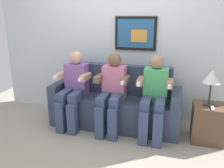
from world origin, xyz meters
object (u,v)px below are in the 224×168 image
(person_on_left, at_px, (74,87))
(table_lamp, at_px, (212,78))
(person_on_right, at_px, (154,94))
(person_in_middle, at_px, (112,90))
(spare_remote_on_table, at_px, (213,108))
(side_table_right, at_px, (208,123))
(couch, at_px, (115,106))

(person_on_left, distance_m, table_lamp, 1.88)
(person_on_right, distance_m, table_lamp, 0.74)
(person_in_middle, xyz_separation_m, spare_remote_on_table, (1.31, -0.06, -0.10))
(person_in_middle, xyz_separation_m, side_table_right, (1.30, 0.06, -0.36))
(person_in_middle, bearing_deg, person_on_left, -179.95)
(couch, xyz_separation_m, person_in_middle, (0.00, -0.17, 0.29))
(person_on_right, bearing_deg, person_on_left, 180.00)
(person_on_left, distance_m, person_in_middle, 0.59)
(couch, xyz_separation_m, side_table_right, (1.30, -0.11, -0.06))
(person_on_left, xyz_separation_m, side_table_right, (1.88, 0.06, -0.36))
(person_in_middle, height_order, side_table_right, person_in_middle)
(person_in_middle, relative_size, table_lamp, 2.41)
(table_lamp, distance_m, spare_remote_on_table, 0.37)
(person_on_left, xyz_separation_m, person_in_middle, (0.59, 0.00, -0.00))
(person_in_middle, bearing_deg, side_table_right, 2.70)
(person_on_left, xyz_separation_m, spare_remote_on_table, (1.90, -0.06, -0.10))
(person_on_right, bearing_deg, table_lamp, 4.93)
(person_on_left, bearing_deg, spare_remote_on_table, -1.74)
(person_in_middle, distance_m, side_table_right, 1.34)
(couch, relative_size, person_on_right, 1.70)
(couch, distance_m, person_on_left, 0.68)
(couch, bearing_deg, person_on_right, -15.91)
(person_on_left, bearing_deg, table_lamp, 1.83)
(person_on_right, bearing_deg, person_in_middle, 179.95)
(person_on_left, height_order, table_lamp, person_on_left)
(person_on_right, bearing_deg, couch, 164.09)
(couch, height_order, person_in_middle, person_in_middle)
(couch, bearing_deg, spare_remote_on_table, -9.74)
(couch, bearing_deg, person_on_left, -164.10)
(person_on_left, xyz_separation_m, table_lamp, (1.86, 0.06, 0.25))
(person_in_middle, height_order, table_lamp, person_in_middle)
(couch, xyz_separation_m, person_on_right, (0.59, -0.17, 0.29))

